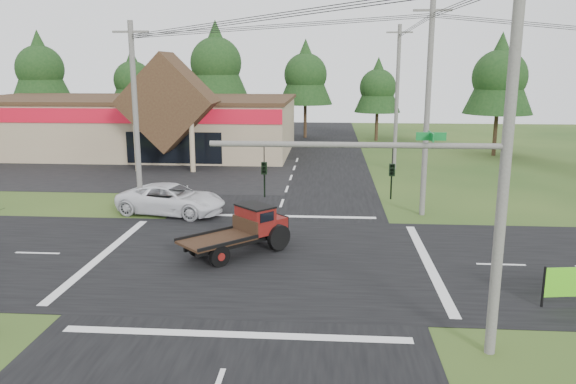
{
  "coord_description": "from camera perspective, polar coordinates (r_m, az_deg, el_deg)",
  "views": [
    {
      "loc": [
        2.78,
        -22.69,
        8.08
      ],
      "look_at": [
        0.86,
        3.43,
        2.2
      ],
      "focal_mm": 35.0,
      "sensor_mm": 36.0,
      "label": 1
    }
  ],
  "objects": [
    {
      "name": "traffic_signal_mast",
      "position": [
        15.92,
        15.11,
        -1.07
      ],
      "size": [
        8.12,
        0.24,
        7.0
      ],
      "color": "#595651",
      "rests_on": "ground"
    },
    {
      "name": "tree_row_a",
      "position": [
        70.74,
        -23.91,
        11.58
      ],
      "size": [
        6.72,
        6.72,
        12.12
      ],
      "color": "#332316",
      "rests_on": "ground"
    },
    {
      "name": "utility_pole_nw",
      "position": [
        32.64,
        -15.22,
        7.48
      ],
      "size": [
        2.0,
        0.3,
        10.5
      ],
      "color": "#595651",
      "rests_on": "ground"
    },
    {
      "name": "road_ew",
      "position": [
        24.24,
        -2.63,
        -6.8
      ],
      "size": [
        120.0,
        12.0,
        0.02
      ],
      "primitive_type": "cube",
      "color": "black",
      "rests_on": "ground"
    },
    {
      "name": "ground",
      "position": [
        24.24,
        -2.63,
        -6.83
      ],
      "size": [
        120.0,
        120.0,
        0.0
      ],
      "primitive_type": "plane",
      "color": "#244217",
      "rests_on": "ground"
    },
    {
      "name": "road_ns",
      "position": [
        24.24,
        -2.63,
        -6.81
      ],
      "size": [
        12.0,
        120.0,
        0.02
      ],
      "primitive_type": "cube",
      "color": "black",
      "rests_on": "ground"
    },
    {
      "name": "utility_pole_n",
      "position": [
        45.05,
        11.01,
        9.45
      ],
      "size": [
        2.0,
        0.3,
        11.2
      ],
      "color": "#595651",
      "rests_on": "ground"
    },
    {
      "name": "tree_row_b",
      "position": [
        68.59,
        -15.48,
        11.06
      ],
      "size": [
        5.6,
        5.6,
        10.1
      ],
      "color": "#332316",
      "rests_on": "ground"
    },
    {
      "name": "tree_row_d",
      "position": [
        64.75,
        1.79,
        12.03
      ],
      "size": [
        6.16,
        6.16,
        11.11
      ],
      "color": "#332316",
      "rests_on": "ground"
    },
    {
      "name": "tree_side_ne",
      "position": [
        54.85,
        20.73,
        11.13
      ],
      "size": [
        6.16,
        6.16,
        11.11
      ],
      "color": "#332316",
      "rests_on": "ground"
    },
    {
      "name": "utility_pole_nr",
      "position": [
        16.09,
        21.25,
        3.06
      ],
      "size": [
        2.0,
        0.3,
        11.0
      ],
      "color": "#595651",
      "rests_on": "ground"
    },
    {
      "name": "tree_row_c",
      "position": [
        64.96,
        -7.33,
        13.12
      ],
      "size": [
        7.28,
        7.28,
        13.13
      ],
      "color": "#332316",
      "rests_on": "ground"
    },
    {
      "name": "antique_flatbed_truck",
      "position": [
        24.59,
        -5.2,
        -4.0
      ],
      "size": [
        4.93,
        4.91,
        2.11
      ],
      "primitive_type": null,
      "rotation": [
        0.0,
        0.0,
        -0.79
      ],
      "color": "#55110C",
      "rests_on": "ground"
    },
    {
      "name": "white_pickup",
      "position": [
        31.97,
        -11.74,
        -0.72
      ],
      "size": [
        6.43,
        3.93,
        1.67
      ],
      "primitive_type": "imported",
      "rotation": [
        0.0,
        0.0,
        1.36
      ],
      "color": "silver",
      "rests_on": "ground"
    },
    {
      "name": "parking_apron",
      "position": [
        45.66,
        -17.44,
        1.9
      ],
      "size": [
        28.0,
        14.0,
        0.02
      ],
      "primitive_type": "cube",
      "color": "black",
      "rests_on": "ground"
    },
    {
      "name": "tree_row_e",
      "position": [
        62.94,
        9.12,
        10.64
      ],
      "size": [
        5.04,
        5.04,
        9.09
      ],
      "color": "#332316",
      "rests_on": "ground"
    },
    {
      "name": "cvs_building",
      "position": [
        55.68,
        -15.31,
        6.75
      ],
      "size": [
        30.4,
        18.2,
        9.19
      ],
      "color": "tan",
      "rests_on": "ground"
    },
    {
      "name": "utility_pole_ne",
      "position": [
        31.21,
        13.98,
        8.26
      ],
      "size": [
        2.0,
        0.3,
        11.5
      ],
      "color": "#595651",
      "rests_on": "ground"
    }
  ]
}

